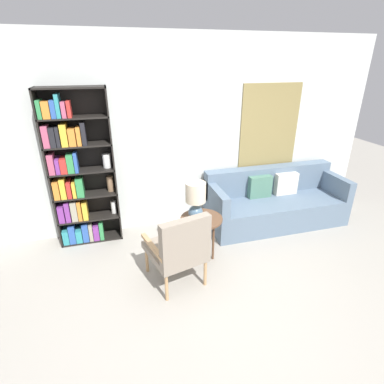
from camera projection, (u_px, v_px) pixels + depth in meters
ground_plane at (213, 318)px, 2.97m from camera, size 14.00×14.00×0.00m
wall_back at (170, 137)px, 4.22m from camera, size 6.40×0.08×2.70m
bookshelf at (76, 176)px, 3.89m from camera, size 0.82×0.30×2.06m
armchair at (179, 247)px, 3.22m from camera, size 0.69×0.74×0.91m
couch at (274, 203)px, 4.65m from camera, size 2.10×0.80×0.83m
side_table at (201, 223)px, 3.69m from camera, size 0.52×0.52×0.58m
table_lamp at (196, 198)px, 3.53m from camera, size 0.24×0.24×0.47m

